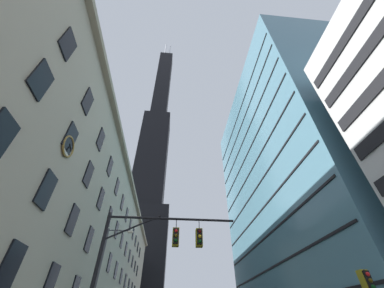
% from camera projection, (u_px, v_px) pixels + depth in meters
% --- Properties ---
extents(station_building, '(17.95, 71.59, 22.42)m').
position_uv_depth(station_building, '(67.00, 250.00, 35.34)').
color(station_building, '#B2A88E').
rests_on(station_building, ground).
extents(dark_skyscraper, '(22.24, 22.24, 202.14)m').
position_uv_depth(dark_skyscraper, '(149.00, 179.00, 112.74)').
color(dark_skyscraper, black).
rests_on(dark_skyscraper, ground).
extents(glass_office_midrise, '(19.81, 38.05, 46.93)m').
position_uv_depth(glass_office_midrise, '(302.00, 177.00, 41.64)').
color(glass_office_midrise, teal).
rests_on(glass_office_midrise, ground).
extents(traffic_signal_mast, '(7.96, 0.63, 7.03)m').
position_uv_depth(traffic_signal_mast, '(156.00, 249.00, 12.68)').
color(traffic_signal_mast, black).
rests_on(traffic_signal_mast, sidewalk_left).
extents(traffic_light_near_right, '(0.40, 0.63, 3.88)m').
position_uv_depth(traffic_light_near_right, '(370.00, 287.00, 11.16)').
color(traffic_light_near_right, black).
rests_on(traffic_light_near_right, sidewalk_right).
extents(street_lamppost, '(2.39, 0.32, 8.58)m').
position_uv_depth(street_lamppost, '(102.00, 272.00, 18.20)').
color(street_lamppost, '#47474C').
rests_on(street_lamppost, sidewalk_left).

